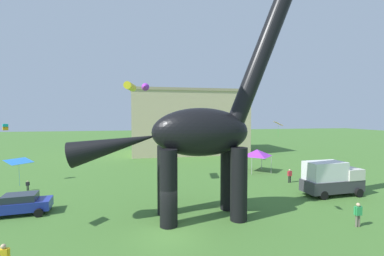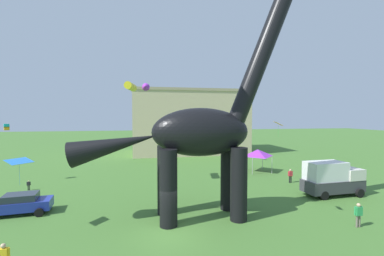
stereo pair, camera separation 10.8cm
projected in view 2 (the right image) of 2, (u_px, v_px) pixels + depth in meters
The scene contains 15 objects.
ground_plane at pixel (170, 233), 16.62m from camera, with size 240.00×240.00×0.00m, color #42702D.
dinosaur_sculpture at pixel (200, 132), 19.05m from camera, with size 16.64×3.52×17.39m.
parked_sedan_left at pixel (21, 203), 19.88m from camera, with size 4.37×2.24×1.55m.
parked_box_truck at pixel (332, 178), 24.46m from camera, with size 5.71×2.43×3.20m.
person_watching_child at pixel (29, 184), 26.21m from camera, with size 0.37×0.16×1.00m.
person_near_flyer at pixel (3, 256), 12.27m from camera, with size 0.56×0.25×1.49m.
person_far_spectator at pixel (358, 213), 17.50m from camera, with size 0.61×0.27×1.63m.
person_vendor_side at pixel (290, 175), 29.13m from camera, with size 0.57×0.25×1.53m.
festival_canopy_tent at pixel (258, 153), 34.77m from camera, with size 3.15×3.15×3.00m.
kite_far_left at pixel (134, 87), 27.20m from camera, with size 2.58×2.85×0.81m.
kite_far_right at pixel (278, 124), 17.57m from camera, with size 0.77×0.92×1.05m.
kite_near_high at pixel (7, 127), 28.37m from camera, with size 0.66×0.66×0.69m.
kite_near_low at pixel (234, 121), 41.17m from camera, with size 0.71×0.86×0.14m.
kite_mid_center at pixel (19, 161), 16.16m from camera, with size 1.62×1.67×1.66m.
background_building_block at pixel (189, 122), 53.54m from camera, with size 22.58×12.88×12.53m.
Camera 2 is at (-1.73, -16.26, 7.48)m, focal length 24.47 mm.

